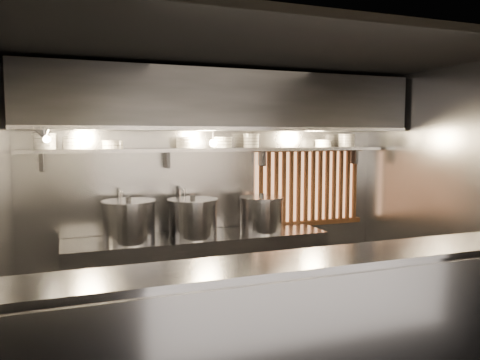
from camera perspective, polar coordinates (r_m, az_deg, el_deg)
floor at (r=4.80m, az=2.59°, el=-19.81°), size 4.50×4.50×0.00m
ceiling at (r=4.41m, az=2.75°, el=15.30°), size 4.50×4.50×0.00m
wall_back at (r=5.79m, az=-3.21°, el=-0.99°), size 4.50×0.00×4.50m
wall_right at (r=5.66m, az=24.10°, el=-1.59°), size 0.00×3.00×3.00m
serving_counter at (r=3.78m, az=8.63°, el=-17.63°), size 4.50×0.56×1.13m
cooking_bench at (r=5.54m, az=-5.01°, el=-11.32°), size 3.00×0.70×0.90m
bowl_shelf at (r=5.58m, az=-2.68°, el=3.72°), size 4.40×0.34×0.04m
exhaust_hood at (r=5.38m, az=-1.97°, el=9.46°), size 4.40×0.81×0.65m
wood_screen at (r=6.25m, az=8.37°, el=-0.75°), size 1.56×0.09×1.04m
faucet_left at (r=5.43m, az=-14.43°, el=-2.56°), size 0.04×0.30×0.50m
faucet_right at (r=5.55m, az=-7.23°, el=-2.27°), size 0.04×0.30×0.50m
heat_lamp at (r=4.84m, az=-22.85°, el=5.28°), size 0.25×0.35×0.20m
pendant_bulb at (r=5.43m, az=-3.30°, el=4.54°), size 0.09×0.09×0.19m
stock_pot_left at (r=5.21m, az=-13.38°, el=-4.88°), size 0.75×0.75×0.49m
stock_pot_mid at (r=5.34m, az=-5.77°, el=-4.60°), size 0.60×0.60×0.47m
stock_pot_right at (r=5.61m, az=2.62°, el=-4.15°), size 0.70×0.70×0.46m
bowl_stack_0 at (r=5.31m, az=-22.71°, el=4.36°), size 0.23×0.23×0.17m
bowl_stack_1 at (r=5.31m, az=-19.81°, el=4.26°), size 0.20×0.20×0.13m
bowl_stack_2 at (r=5.33m, az=-15.24°, el=4.18°), size 0.24×0.24×0.09m
bowl_stack_3 at (r=5.47m, az=-6.72°, el=4.56°), size 0.23×0.23×0.13m
bowl_stack_4 at (r=5.60m, az=-2.17°, el=4.60°), size 0.24×0.24×0.13m
bowl_stack_5 at (r=5.72m, az=1.37°, el=4.81°), size 0.20×0.20×0.17m
bowl_stack_6 at (r=6.17m, az=10.13°, el=4.42°), size 0.22×0.22×0.09m
bowl_stack_7 at (r=6.36m, az=12.87°, el=4.73°), size 0.22×0.22×0.17m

